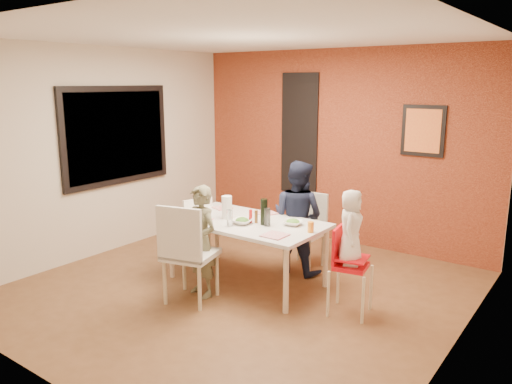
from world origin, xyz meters
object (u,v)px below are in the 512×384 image
Objects in this scene: dining_table at (247,226)px; child_near at (201,241)px; child_far at (298,217)px; chair_far at (307,226)px; wine_bottle at (264,212)px; paper_towel_roll at (227,207)px; high_chair at (347,262)px; toddler at (351,227)px; chair_left at (195,226)px; chair_near at (186,249)px.

dining_table is 1.45× the size of child_near.
child_far is (0.29, 0.63, 0.02)m from dining_table.
wine_bottle is at bearing -93.99° from chair_far.
paper_towel_roll is at bearing 108.54° from child_near.
high_chair is at bearing -44.42° from chair_far.
toddler is 1.53m from paper_towel_roll.
high_chair is at bearing 0.24° from paper_towel_roll.
dining_table is at bearing 11.94° from paper_towel_roll.
wine_bottle is 1.10× the size of paper_towel_roll.
chair_left is 2.93× the size of wine_bottle.
child_far is at bearing -121.43° from chair_near.
high_chair is 0.73× the size of child_near.
dining_table is 1.30m from toddler.
chair_left is 2.26m from toddler.
wine_bottle reaches higher than high_chair.
high_chair is at bearing 105.39° from chair_left.
paper_towel_roll reaches higher than dining_table.
dining_table is 2.01× the size of high_chair.
high_chair is at bearing -2.04° from dining_table.
high_chair is (2.19, -0.19, 0.05)m from chair_left.
child_far reaches higher than high_chair.
chair_near is 1.15× the size of chair_far.
child_far is at bearing 65.46° from dining_table.
wine_bottle is at bearing 102.85° from chair_left.
chair_left is (-1.22, -0.72, -0.04)m from chair_far.
chair_left is at bearing 164.18° from paper_towel_roll.
child_far is at bearing 86.22° from wine_bottle.
wine_bottle is at bearing -2.31° from dining_table.
toddler is (0.02, 0.01, 0.36)m from high_chair.
chair_far is 0.68× the size of child_far.
child_far is 0.67m from wine_bottle.
high_chair is at bearing 146.59° from child_far.
chair_far is 1.24× the size of toddler.
toddler is at bearing 31.26° from child_near.
wine_bottle is (1.18, -0.15, 0.40)m from chair_left.
chair_left is (-0.78, 0.96, -0.12)m from chair_near.
chair_far is 1.34m from high_chair.
chair_left is 1.25m from wine_bottle.
high_chair is 3.34× the size of paper_towel_roll.
child_far is at bearing 131.94° from chair_left.
chair_near is 0.94m from wine_bottle.
toddler reaches higher than paper_towel_roll.
chair_near is 1.24m from chair_left.
high_chair reaches higher than chair_left.
child_near is at bearing -107.36° from dining_table.
paper_towel_roll is (-0.49, -0.04, -0.01)m from wine_bottle.
chair_far is at bearing 60.21° from paper_towel_roll.
chair_left is at bearing 171.21° from dining_table.
chair_far reaches higher than dining_table.
child_near is 1.28m from child_far.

